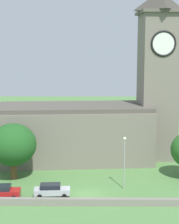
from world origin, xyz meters
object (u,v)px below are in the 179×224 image
car_red (2,191)px  streetlamp_west_mid (124,155)px  car_silver (52,190)px  tree_by_tower (13,145)px  church (96,117)px

car_red → streetlamp_west_mid: (16.43, 3.48, 4.09)m
car_silver → car_red: bearing=-175.1°
car_silver → tree_by_tower: 10.50m
car_red → streetlamp_west_mid: size_ratio=0.64×
church → tree_by_tower: (-12.48, -11.27, -2.23)m
car_red → streetlamp_west_mid: streetlamp_west_mid is taller
tree_by_tower → car_silver: bearing=-46.4°
car_red → streetlamp_west_mid: 17.28m
church → tree_by_tower: 16.96m
church → tree_by_tower: church is taller
church → streetlamp_west_mid: size_ratio=4.39×
car_red → tree_by_tower: size_ratio=0.56×
tree_by_tower → streetlamp_west_mid: bearing=-13.5°
car_silver → tree_by_tower: size_ratio=0.57×
streetlamp_west_mid → tree_by_tower: (-16.44, 3.95, 0.40)m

